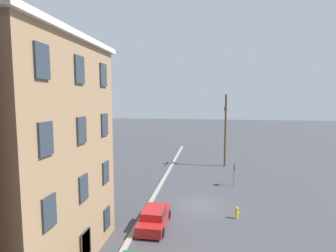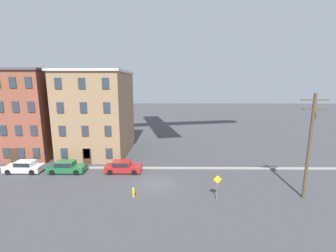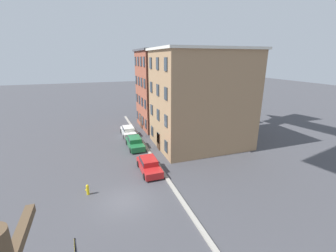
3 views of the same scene
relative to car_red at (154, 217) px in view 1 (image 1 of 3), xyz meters
name	(u,v)px [view 1 (image 1 of 3)]	position (x,y,z in m)	size (l,w,h in m)	color
ground_plane	(201,206)	(4.33, -3.26, -0.75)	(200.00, 200.00, 0.00)	#424247
kerb_strip	(151,202)	(4.33, 1.24, -0.67)	(56.00, 0.36, 0.16)	#9E998E
car_red	(154,217)	(0.00, 0.00, 0.00)	(4.40, 1.92, 1.43)	#B21E1E
caution_sign	(234,170)	(10.24, -6.63, 0.94)	(0.93, 0.08, 2.55)	slate
utility_pole	(225,126)	(18.71, -6.13, 4.84)	(2.40, 0.44, 9.98)	brown
fire_hydrant	(237,212)	(2.30, -6.13, -0.27)	(0.24, 0.34, 0.96)	yellow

